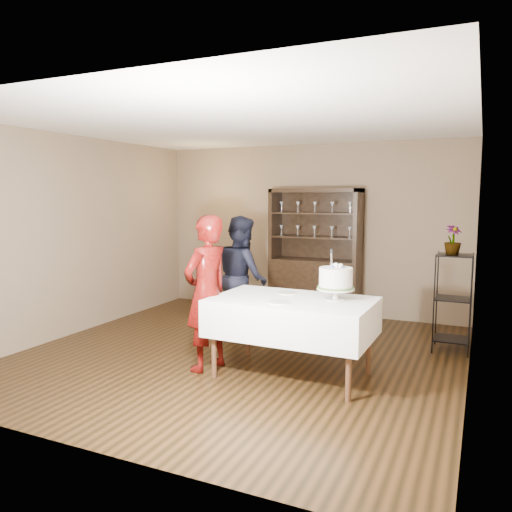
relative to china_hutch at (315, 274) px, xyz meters
The scene contains 14 objects.
floor 2.36m from the china_hutch, 95.08° to the right, with size 5.00×5.00×0.00m, color black.
ceiling 3.04m from the china_hutch, 95.08° to the right, with size 5.00×5.00×0.00m, color white.
back_wall 0.76m from the china_hutch, 128.88° to the left, with size 5.00×0.02×2.70m, color #706048.
wall_left 3.58m from the china_hutch, 140.17° to the right, with size 0.02×5.00×2.70m, color #706048.
wall_right 3.29m from the china_hutch, 44.39° to the right, with size 0.02×5.00×2.70m, color #706048.
china_hutch is the anchor object (origin of this frame).
plant_etagere 2.33m from the china_hutch, 26.83° to the right, with size 0.42×0.42×1.20m.
cake_table 2.73m from the china_hutch, 77.17° to the right, with size 1.67×1.05×0.83m.
woman 2.86m from the china_hutch, 96.33° to the right, with size 0.62×0.40×1.69m, color #3D0505.
man 1.61m from the china_hutch, 109.76° to the right, with size 0.79×0.62×1.63m, color black.
cake 2.75m from the china_hutch, 67.91° to the right, with size 0.44×0.44×0.53m.
plate_near 2.98m from the china_hutch, 79.07° to the right, with size 0.21×0.21×0.01m, color beige.
plate_far 2.49m from the china_hutch, 79.07° to the right, with size 0.19×0.19×0.01m, color beige.
potted_plant 2.42m from the china_hutch, 27.80° to the right, with size 0.20×0.20×0.35m, color #467135.
Camera 1 is at (2.57, -5.18, 1.88)m, focal length 35.00 mm.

